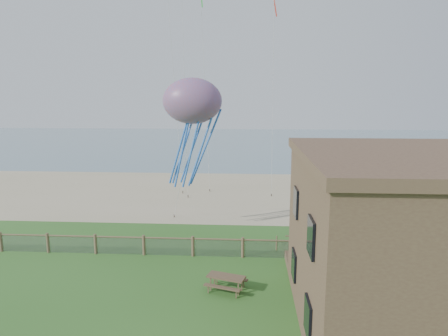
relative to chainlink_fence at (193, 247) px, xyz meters
The scene contains 7 objects.
ground 6.03m from the chainlink_fence, 90.00° to the right, with size 160.00×160.00×0.00m, color #2B5B1F.
sand_beach 16.01m from the chainlink_fence, 90.00° to the left, with size 72.00×20.00×0.02m, color tan.
ocean 60.00m from the chainlink_fence, 90.00° to the left, with size 160.00×68.00×0.02m, color slate.
chainlink_fence is the anchor object (origin of this frame).
motel_deck 13.04m from the chainlink_fence, ahead, with size 15.00×2.00×0.50m, color brown.
picnic_table 4.74m from the chainlink_fence, 61.79° to the right, with size 1.87×1.41×0.79m, color brown, non-canonical shape.
octopus_kite 8.13m from the chainlink_fence, 97.10° to the left, with size 3.80×2.68×7.82m, color red, non-canonical shape.
Camera 1 is at (3.29, -16.61, 9.53)m, focal length 32.00 mm.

